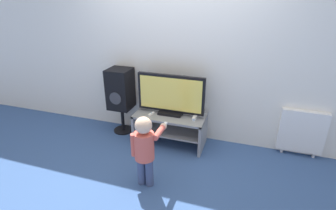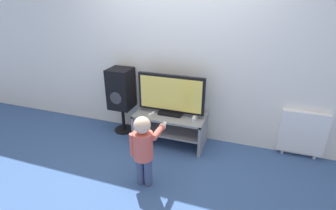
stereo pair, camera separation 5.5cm
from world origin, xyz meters
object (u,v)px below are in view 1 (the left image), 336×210
television (171,95)px  remote_primary (151,114)px  child (145,146)px  speaker_tower (120,90)px  game_console (195,117)px  radiator (302,132)px

television → remote_primary: size_ratio=7.00×
child → speaker_tower: (-0.83, 1.04, 0.18)m
television → speaker_tower: bearing=174.1°
child → television: bearing=90.8°
child → remote_primary: bearing=107.2°
game_console → speaker_tower: speaker_tower is taller
remote_primary → radiator: radiator is taller
television → speaker_tower: television is taller
game_console → remote_primary: bearing=-173.0°
television → radiator: bearing=7.6°
television → remote_primary: 0.38m
game_console → speaker_tower: size_ratio=0.19×
television → child: (0.01, -0.95, -0.23)m
radiator → game_console: bearing=-169.2°
game_console → radiator: radiator is taller
television → game_console: (0.36, -0.03, -0.26)m
television → remote_primary: television is taller
child → speaker_tower: bearing=128.6°
child → radiator: (1.72, 1.18, -0.15)m
game_console → radiator: (1.37, 0.26, -0.13)m
speaker_tower → child: bearing=-51.4°
speaker_tower → radiator: speaker_tower is taller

